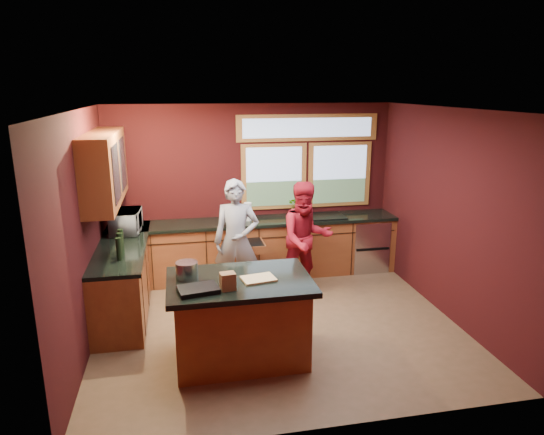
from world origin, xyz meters
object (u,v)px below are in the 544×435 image
object	(u,v)px
person_grey	(236,241)
stock_pot	(187,270)
cutting_board	(258,279)
island	(240,319)
person_red	(306,239)

from	to	relation	value
person_grey	stock_pot	world-z (taller)	person_grey
cutting_board	stock_pot	distance (m)	0.78
person_grey	island	bearing A→B (deg)	-83.42
person_red	stock_pot	world-z (taller)	person_red
cutting_board	island	bearing A→B (deg)	165.96
person_grey	person_red	world-z (taller)	person_grey
person_grey	person_red	size ratio (longest dim) A/B	1.04
cutting_board	person_red	bearing A→B (deg)	59.36
person_red	stock_pot	size ratio (longest dim) A/B	6.93
person_grey	stock_pot	distance (m)	1.59
island	stock_pot	size ratio (longest dim) A/B	6.46
island	person_red	size ratio (longest dim) A/B	0.93
cutting_board	person_grey	bearing A→B (deg)	91.33
person_grey	person_red	bearing A→B (deg)	13.75
island	person_grey	distance (m)	1.62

